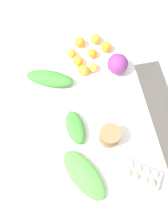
# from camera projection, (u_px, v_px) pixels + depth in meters

# --- Properties ---
(ground_plane) EXTENTS (8.00, 8.00, 0.00)m
(ground_plane) POSITION_uv_depth(u_px,v_px,m) (84.00, 141.00, 2.37)
(ground_plane) COLOR #B2A899
(dining_table) EXTENTS (1.36, 0.88, 0.71)m
(dining_table) POSITION_uv_depth(u_px,v_px,m) (84.00, 118.00, 1.80)
(dining_table) COLOR silver
(dining_table) RESTS_ON ground_plane
(cabbage_purple) EXTENTS (0.15, 0.15, 0.15)m
(cabbage_purple) POSITION_uv_depth(u_px,v_px,m) (118.00, 64.00, 1.78)
(cabbage_purple) COLOR #7A2D75
(cabbage_purple) RESTS_ON dining_table
(egg_carton) EXTENTS (0.23, 0.26, 0.09)m
(egg_carton) POSITION_uv_depth(u_px,v_px,m) (140.00, 175.00, 1.52)
(egg_carton) COLOR #B7B7B2
(egg_carton) RESTS_ON dining_table
(paper_bag) EXTENTS (0.14, 0.14, 0.12)m
(paper_bag) POSITION_uv_depth(u_px,v_px,m) (110.00, 136.00, 1.59)
(paper_bag) COLOR olive
(paper_bag) RESTS_ON dining_table
(greens_bunch_dandelion) EXTENTS (0.24, 0.36, 0.09)m
(greens_bunch_dandelion) POSITION_uv_depth(u_px,v_px,m) (50.00, 79.00, 1.77)
(greens_bunch_dandelion) COLOR #3D8433
(greens_bunch_dandelion) RESTS_ON dining_table
(greens_bunch_kale) EXTENTS (0.25, 0.14, 0.07)m
(greens_bunch_kale) POSITION_uv_depth(u_px,v_px,m) (75.00, 127.00, 1.64)
(greens_bunch_kale) COLOR #3D8433
(greens_bunch_kale) RESTS_ON dining_table
(greens_bunch_chard) EXTENTS (0.40, 0.31, 0.06)m
(greens_bunch_chard) POSITION_uv_depth(u_px,v_px,m) (84.00, 175.00, 1.52)
(greens_bunch_chard) COLOR #4C933D
(greens_bunch_chard) RESTS_ON dining_table
(orange_0) EXTENTS (0.08, 0.08, 0.08)m
(orange_0) POSITION_uv_depth(u_px,v_px,m) (78.00, 61.00, 1.83)
(orange_0) COLOR orange
(orange_0) RESTS_ON dining_table
(orange_1) EXTENTS (0.08, 0.08, 0.08)m
(orange_1) POSITION_uv_depth(u_px,v_px,m) (80.00, 42.00, 1.90)
(orange_1) COLOR orange
(orange_1) RESTS_ON dining_table
(orange_2) EXTENTS (0.07, 0.07, 0.07)m
(orange_2) POSITION_uv_depth(u_px,v_px,m) (92.00, 54.00, 1.86)
(orange_2) COLOR orange
(orange_2) RESTS_ON dining_table
(orange_3) EXTENTS (0.07, 0.07, 0.07)m
(orange_3) POSITION_uv_depth(u_px,v_px,m) (93.00, 68.00, 1.82)
(orange_3) COLOR #F9A833
(orange_3) RESTS_ON dining_table
(orange_4) EXTENTS (0.08, 0.08, 0.08)m
(orange_4) POSITION_uv_depth(u_px,v_px,m) (83.00, 70.00, 1.80)
(orange_4) COLOR orange
(orange_4) RESTS_ON dining_table
(orange_5) EXTENTS (0.08, 0.08, 0.08)m
(orange_5) POSITION_uv_depth(u_px,v_px,m) (106.00, 47.00, 1.88)
(orange_5) COLOR orange
(orange_5) RESTS_ON dining_table
(orange_6) EXTENTS (0.08, 0.08, 0.08)m
(orange_6) POSITION_uv_depth(u_px,v_px,m) (96.00, 39.00, 1.91)
(orange_6) COLOR orange
(orange_6) RESTS_ON dining_table
(orange_7) EXTENTS (0.07, 0.07, 0.07)m
(orange_7) POSITION_uv_depth(u_px,v_px,m) (71.00, 53.00, 1.86)
(orange_7) COLOR orange
(orange_7) RESTS_ON dining_table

